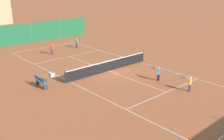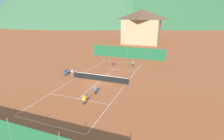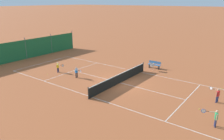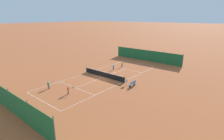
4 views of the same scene
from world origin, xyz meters
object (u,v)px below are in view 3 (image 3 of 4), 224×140
(player_near_service, at_px, (215,117))
(tennis_ball_far_corner, at_px, (47,74))
(tennis_net, at_px, (120,78))
(tennis_ball_mid_court, at_px, (199,109))
(player_near_baseline, at_px, (58,67))
(courtside_bench, at_px, (154,65))
(tennis_ball_alley_right, at_px, (76,59))
(tennis_ball_by_net_right, at_px, (221,88))
(player_far_service, at_px, (77,72))
(ball_hopper, at_px, (152,65))
(tennis_ball_alley_left, at_px, (165,74))
(player_far_baseline, at_px, (217,94))

(player_near_service, distance_m, tennis_ball_far_corner, 16.94)
(tennis_net, xyz_separation_m, tennis_ball_mid_court, (1.03, 7.72, -0.47))
(player_near_baseline, relative_size, courtside_bench, 0.77)
(tennis_net, distance_m, tennis_ball_alley_right, 10.53)
(tennis_ball_by_net_right, bearing_deg, player_far_service, -65.95)
(player_near_baseline, distance_m, ball_hopper, 10.49)
(tennis_ball_far_corner, height_order, tennis_ball_alley_left, same)
(tennis_ball_by_net_right, height_order, tennis_ball_alley_right, same)
(tennis_net, bearing_deg, tennis_ball_far_corner, -71.79)
(player_near_service, height_order, ball_hopper, player_near_service)
(player_near_baseline, relative_size, ball_hopper, 1.30)
(player_near_service, relative_size, tennis_ball_alley_left, 17.51)
(tennis_ball_alley_left, bearing_deg, courtside_bench, -125.19)
(courtside_bench, bearing_deg, player_near_baseline, -45.50)
(tennis_ball_far_corner, bearing_deg, player_near_baseline, 158.95)
(player_near_service, distance_m, tennis_ball_alley_right, 20.07)
(ball_hopper, bearing_deg, player_near_baseline, -50.31)
(tennis_ball_far_corner, xyz_separation_m, tennis_ball_by_net_right, (-6.79, 16.03, 0.00))
(player_far_baseline, height_order, player_far_service, same)
(tennis_ball_alley_left, bearing_deg, player_far_service, -47.21)
(tennis_ball_alley_right, bearing_deg, tennis_ball_mid_court, 74.75)
(tennis_ball_far_corner, bearing_deg, courtside_bench, 136.94)
(player_near_baseline, height_order, tennis_ball_alley_left, player_near_baseline)
(player_far_service, height_order, courtside_bench, player_far_service)
(tennis_net, height_order, ball_hopper, tennis_net)
(tennis_ball_alley_left, height_order, tennis_ball_alley_right, same)
(player_near_baseline, height_order, tennis_ball_by_net_right, player_near_baseline)
(tennis_net, bearing_deg, tennis_ball_mid_court, 82.41)
(tennis_ball_alley_right, bearing_deg, tennis_ball_by_net_right, 91.46)
(ball_hopper, bearing_deg, courtside_bench, -169.62)
(tennis_ball_alley_right, height_order, ball_hopper, ball_hopper)
(tennis_net, relative_size, tennis_ball_mid_court, 139.09)
(player_far_baseline, bearing_deg, tennis_ball_by_net_right, -176.02)
(player_near_service, height_order, tennis_ball_by_net_right, player_near_service)
(player_far_baseline, relative_size, ball_hopper, 1.28)
(player_far_baseline, distance_m, tennis_ball_alley_left, 7.20)
(player_near_service, relative_size, player_far_service, 1.01)
(ball_hopper, distance_m, courtside_bench, 1.08)
(player_near_baseline, height_order, player_far_baseline, player_near_baseline)
(player_far_service, xyz_separation_m, tennis_ball_alley_left, (-6.40, 6.91, -0.64))
(player_far_service, bearing_deg, tennis_ball_alley_left, 132.79)
(tennis_ball_far_corner, relative_size, tennis_ball_alley_left, 1.00)
(tennis_ball_alley_right, xyz_separation_m, courtside_bench, (-2.59, 10.35, 0.42))
(tennis_ball_mid_court, bearing_deg, player_far_service, -88.10)
(player_far_baseline, relative_size, player_near_service, 0.99)
(player_far_baseline, xyz_separation_m, tennis_ball_mid_court, (2.03, -0.72, -0.64))
(tennis_ball_mid_court, bearing_deg, tennis_ball_alley_right, -105.25)
(tennis_ball_alley_left, distance_m, courtside_bench, 2.42)
(player_near_service, xyz_separation_m, tennis_ball_by_net_right, (-7.03, -0.90, -0.64))
(tennis_ball_mid_court, height_order, ball_hopper, ball_hopper)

